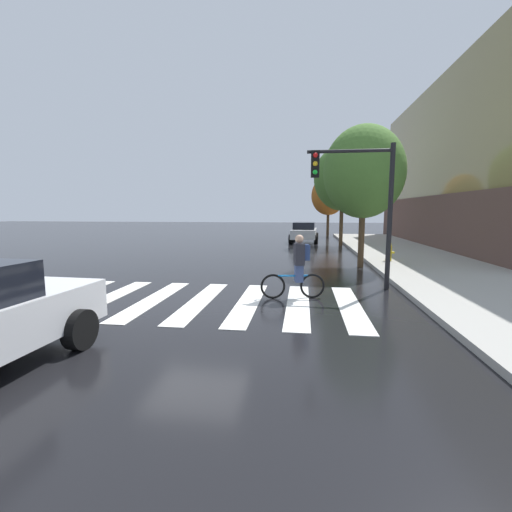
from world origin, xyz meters
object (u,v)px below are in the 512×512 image
object	(u,v)px
sedan_mid	(304,232)
traffic_light_near	(361,191)
cyclist	(298,267)
street_tree_mid	(343,178)
street_tree_far	(329,196)
fire_hydrant	(389,252)
street_tree_near	(364,172)

from	to	relation	value
sedan_mid	traffic_light_near	bearing A→B (deg)	-84.28
cyclist	traffic_light_near	size ratio (longest dim) A/B	0.40
street_tree_mid	street_tree_far	size ratio (longest dim) A/B	1.21
sedan_mid	street_tree_far	world-z (taller)	street_tree_far
street_tree_mid	street_tree_far	xyz separation A→B (m)	(-0.26, 8.72, -0.76)
fire_hydrant	traffic_light_near	bearing A→B (deg)	-111.97
sedan_mid	street_tree_far	xyz separation A→B (m)	(2.11, 6.18, 2.86)
cyclist	street_tree_far	size ratio (longest dim) A/B	0.32
traffic_light_near	street_tree_mid	bearing A→B (deg)	86.39
street_tree_near	street_tree_mid	bearing A→B (deg)	89.31
sedan_mid	street_tree_far	size ratio (longest dim) A/B	0.81
street_tree_near	traffic_light_near	bearing A→B (deg)	-99.80
fire_hydrant	street_tree_near	xyz separation A→B (m)	(-1.35, -1.01, 3.29)
fire_hydrant	street_tree_mid	distance (m)	8.83
fire_hydrant	street_tree_near	world-z (taller)	street_tree_near
fire_hydrant	street_tree_near	bearing A→B (deg)	-143.30
street_tree_near	street_tree_far	world-z (taller)	street_tree_near
cyclist	fire_hydrant	xyz separation A→B (m)	(3.84, 6.56, -0.31)
fire_hydrant	sedan_mid	bearing A→B (deg)	109.21
traffic_light_near	street_tree_mid	distance (m)	13.08
sedan_mid	fire_hydrant	world-z (taller)	sedan_mid
traffic_light_near	street_tree_far	world-z (taller)	street_tree_far
street_tree_near	street_tree_far	bearing A→B (deg)	90.50
sedan_mid	street_tree_far	bearing A→B (deg)	71.17
fire_hydrant	street_tree_far	xyz separation A→B (m)	(-1.51, 16.57, 3.08)
fire_hydrant	street_tree_mid	bearing A→B (deg)	99.04
fire_hydrant	street_tree_near	size ratio (longest dim) A/B	0.14
sedan_mid	street_tree_mid	size ratio (longest dim) A/B	0.67
street_tree_near	street_tree_far	distance (m)	17.58
cyclist	street_tree_near	size ratio (longest dim) A/B	0.30
street_tree_near	street_tree_far	xyz separation A→B (m)	(-0.15, 17.58, -0.20)
sedan_mid	traffic_light_near	xyz separation A→B (m)	(1.55, -15.50, 2.11)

